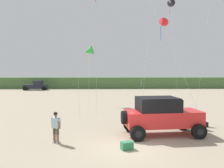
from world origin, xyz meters
name	(u,v)px	position (x,y,z in m)	size (l,w,h in m)	color
ground_plane	(129,147)	(0.00, 0.00, 0.00)	(220.00, 220.00, 0.00)	tan
dune_ridge	(112,82)	(0.42, 41.78, 1.22)	(90.00, 7.10, 2.45)	#4C703D
jeep	(162,115)	(2.17, 2.04, 1.20)	(4.95, 2.76, 2.26)	red
person_watching	(56,126)	(-3.77, 0.68, 0.94)	(0.56, 0.44, 1.67)	#8C664C
cooler_box	(127,146)	(-0.12, -0.41, 0.19)	(0.56, 0.36, 0.38)	#2D7F51
distant_pickup	(36,85)	(-15.39, 35.35, 0.94)	(4.73, 2.68, 1.98)	#1E232D
kite_green_box	(88,51)	(-3.15, 15.34, 6.13)	(1.41, 6.40, 6.72)	green
kite_yellow_diamond	(171,3)	(6.45, 15.22, 11.65)	(1.15, 5.61, 12.26)	black
kite_orange_streamer	(163,24)	(3.81, 8.56, 7.89)	(2.21, 5.55, 8.52)	red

